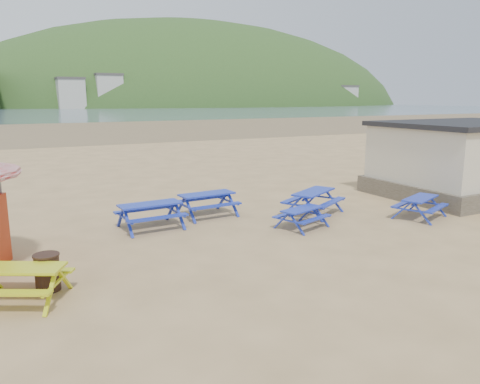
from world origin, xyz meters
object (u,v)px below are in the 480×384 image
picnic_table_blue_b (207,204)px  litter_bin (47,272)px  picnic_table_blue_a (151,216)px  picnic_table_yellow (20,284)px  amenity_block (467,158)px

picnic_table_blue_b → litter_bin: bearing=-146.4°
picnic_table_blue_a → picnic_table_yellow: bearing=-137.4°
picnic_table_blue_b → litter_bin: (-5.73, -4.46, 0.01)m
picnic_table_yellow → litter_bin: litter_bin is taller
picnic_table_yellow → amenity_block: (17.90, 3.19, 1.19)m
picnic_table_blue_b → picnic_table_yellow: bearing=-146.9°
picnic_table_blue_a → picnic_table_blue_b: 2.37m
picnic_table_blue_a → amenity_block: bearing=-7.1°
picnic_table_blue_a → picnic_table_yellow: (-4.03, -4.14, -0.04)m
picnic_table_yellow → amenity_block: bearing=38.1°
picnic_table_blue_a → picnic_table_yellow: 5.78m
picnic_table_blue_b → amenity_block: 11.76m
picnic_table_blue_a → amenity_block: amenity_block is taller
picnic_table_blue_a → amenity_block: size_ratio=0.28×
litter_bin → picnic_table_yellow: bearing=-147.8°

